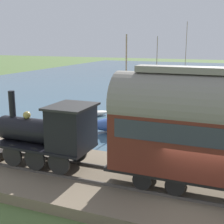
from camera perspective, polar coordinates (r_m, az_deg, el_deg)
The scene contains 9 objects.
ground_plane at distance 12.82m, azimuth 15.24°, elevation -16.82°, with size 200.00×200.00×0.00m, color #516B38.
rail_embankment at distance 13.15m, azimuth 15.59°, elevation -14.91°, with size 5.85×56.00×0.57m.
steam_locomotive at distance 14.56m, azimuth -11.04°, elevation -3.47°, with size 2.21×5.13×3.39m.
sailboat_black at distance 55.65m, azimuth 13.14°, elevation 6.70°, with size 4.24×5.50×9.38m.
sailboat_brown at distance 42.26m, azimuth 8.06°, elevation 5.15°, with size 3.39×4.25×6.83m.
sailboat_blue at distance 22.02m, azimuth 2.52°, elevation -1.96°, with size 4.05×5.03×6.67m.
rowboat_near_shore at distance 21.70m, azimuth 17.52°, elevation -3.91°, with size 0.82×2.01×0.39m.
rowboat_mid_harbor at distance 26.41m, azimuth -3.44°, elevation -0.30°, with size 2.63×2.35×0.45m.
rowboat_off_pier at distance 23.31m, azimuth -8.77°, elevation -2.22°, with size 2.00×2.02×0.45m.
Camera 1 is at (-11.13, -1.06, 6.26)m, focal length 50.00 mm.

